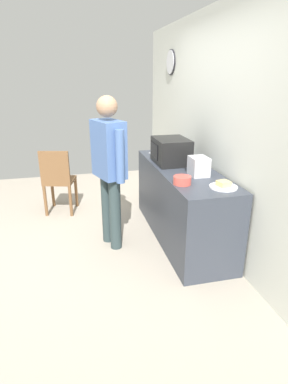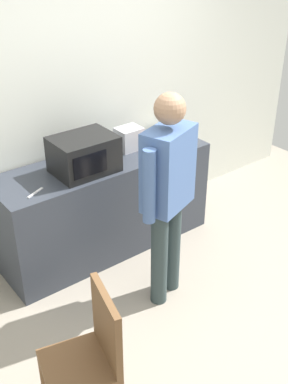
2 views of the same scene
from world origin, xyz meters
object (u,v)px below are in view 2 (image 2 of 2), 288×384
Objects in this scene: microwave at (84,154)px; person_standing at (168,187)px; spoon_utensil at (69,154)px; sandwich_plate at (160,133)px; salad_bowl at (168,148)px; toaster at (129,139)px; wooden_chair at (91,356)px; fork_utensil at (35,193)px.

person_standing is (0.23, -0.78, -0.04)m from microwave.
microwave is at bearing -98.67° from spoon_utensil.
salad_bowl reaches higher than sandwich_plate.
toaster reaches higher than wooden_chair.
toaster is at bearing 47.60° from wooden_chair.
microwave is 0.39m from spoon_utensil.
toaster is 0.13× the size of person_standing.
salad_bowl is at bearing 49.49° from person_standing.
microwave is 2.94× the size of spoon_utensil.
fork_utensil is (-0.49, -0.09, -0.15)m from microwave.
microwave reaches higher than sandwich_plate.
sandwich_plate is at bearing 61.44° from salad_bowl.
microwave is 0.81m from person_standing.
spoon_utensil is at bearing 81.33° from microwave.
microwave reaches higher than wooden_chair.
spoon_utensil is (-0.49, 0.22, -0.10)m from toaster.
salad_bowl is (0.78, -0.13, -0.11)m from microwave.
spoon_utensil is 1.98m from wooden_chair.
fork_utensil is (-1.46, -0.30, -0.02)m from sandwich_plate.
fork_utensil is 0.10× the size of person_standing.
sandwich_plate is 1.56× the size of spoon_utensil.
microwave reaches higher than fork_utensil.
fork_utensil is at bearing -168.36° from sandwich_plate.
sandwich_plate is 0.28× the size of wooden_chair.
toaster reaches higher than fork_utensil.
spoon_utensil is at bearing 62.87° from wooden_chair.
wooden_chair is (-0.89, -1.73, -0.36)m from spoon_utensil.
microwave is at bearing -167.59° from sandwich_plate.
spoon_utensil is at bearing 145.99° from salad_bowl.
toaster is at bearing 11.97° from fork_utensil.
fork_utensil is at bearing 136.25° from person_standing.
person_standing is at bearing -81.20° from spoon_utensil.
microwave is 0.56m from toaster.
microwave is 1.00m from sandwich_plate.
fork_utensil is at bearing 75.14° from wooden_chair.
person_standing is at bearing 29.50° from wooden_chair.
sandwich_plate is 1.24m from person_standing.
wooden_chair is at bearing -150.50° from person_standing.
microwave is 1.69m from wooden_chair.
salad_bowl is 2.07m from wooden_chair.
microwave is at bearing -166.36° from toaster.
fork_utensil is (-1.04, -0.22, -0.10)m from toaster.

